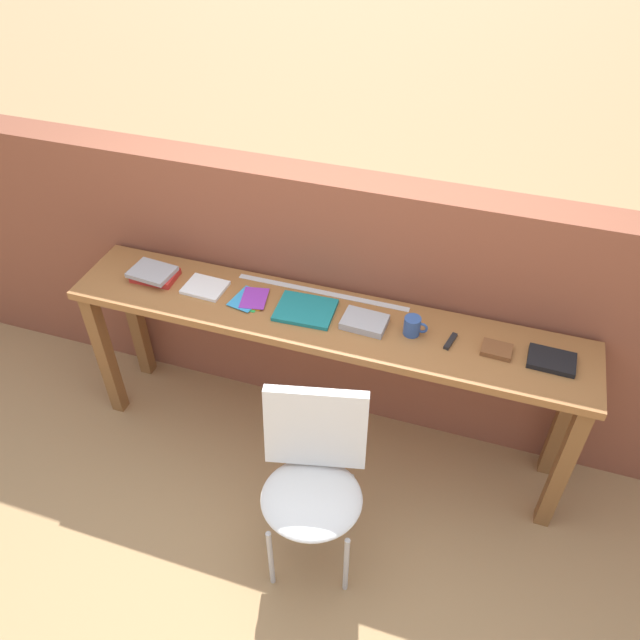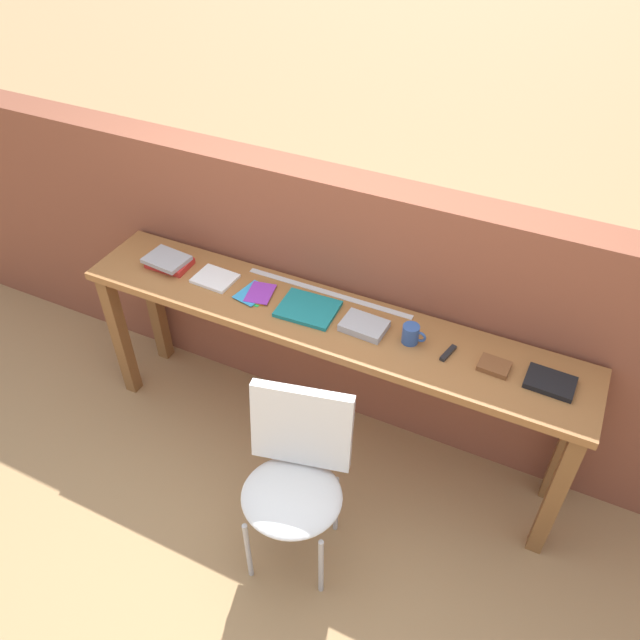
{
  "view_description": "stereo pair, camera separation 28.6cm",
  "coord_description": "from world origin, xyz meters",
  "px_view_note": "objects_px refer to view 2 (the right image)",
  "views": [
    {
      "loc": [
        0.67,
        -1.81,
        2.78
      ],
      "look_at": [
        0.0,
        0.25,
        0.9
      ],
      "focal_mm": 35.0,
      "sensor_mm": 36.0,
      "label": 1
    },
    {
      "loc": [
        0.93,
        -1.7,
        2.78
      ],
      "look_at": [
        0.0,
        0.25,
        0.9
      ],
      "focal_mm": 35.0,
      "sensor_mm": 36.0,
      "label": 2
    }
  ],
  "objects_px": {
    "magazine_cycling": "(215,278)",
    "book_open_centre": "(308,309)",
    "multitool_folded": "(448,353)",
    "leather_journal_brown": "(494,366)",
    "mug": "(411,334)",
    "chair_white_moulded": "(295,473)",
    "book_stack_leftmost": "(168,261)",
    "book_repair_rightmost": "(550,382)",
    "pamphlet_pile_colourful": "(257,293)"
  },
  "relations": [
    {
      "from": "magazine_cycling",
      "to": "book_open_centre",
      "type": "distance_m",
      "value": 0.53
    },
    {
      "from": "multitool_folded",
      "to": "leather_journal_brown",
      "type": "distance_m",
      "value": 0.2
    },
    {
      "from": "multitool_folded",
      "to": "mug",
      "type": "bearing_deg",
      "value": 178.07
    },
    {
      "from": "chair_white_moulded",
      "to": "leather_journal_brown",
      "type": "bearing_deg",
      "value": 43.97
    },
    {
      "from": "book_stack_leftmost",
      "to": "book_repair_rightmost",
      "type": "relative_size",
      "value": 1.16
    },
    {
      "from": "chair_white_moulded",
      "to": "multitool_folded",
      "type": "bearing_deg",
      "value": 54.38
    },
    {
      "from": "book_stack_leftmost",
      "to": "leather_journal_brown",
      "type": "xyz_separation_m",
      "value": [
        1.69,
        -0.01,
        -0.02
      ]
    },
    {
      "from": "book_open_centre",
      "to": "multitool_folded",
      "type": "height_order",
      "value": "book_open_centre"
    },
    {
      "from": "mug",
      "to": "leather_journal_brown",
      "type": "relative_size",
      "value": 0.85
    },
    {
      "from": "chair_white_moulded",
      "to": "book_open_centre",
      "type": "distance_m",
      "value": 0.76
    },
    {
      "from": "mug",
      "to": "multitool_folded",
      "type": "relative_size",
      "value": 1.0
    },
    {
      "from": "book_stack_leftmost",
      "to": "book_repair_rightmost",
      "type": "distance_m",
      "value": 1.92
    },
    {
      "from": "book_stack_leftmost",
      "to": "book_repair_rightmost",
      "type": "height_order",
      "value": "book_stack_leftmost"
    },
    {
      "from": "book_stack_leftmost",
      "to": "pamphlet_pile_colourful",
      "type": "xyz_separation_m",
      "value": [
        0.53,
        -0.01,
        -0.02
      ]
    },
    {
      "from": "magazine_cycling",
      "to": "book_stack_leftmost",
      "type": "bearing_deg",
      "value": -176.95
    },
    {
      "from": "chair_white_moulded",
      "to": "book_repair_rightmost",
      "type": "distance_m",
      "value": 1.14
    },
    {
      "from": "mug",
      "to": "multitool_folded",
      "type": "bearing_deg",
      "value": -1.93
    },
    {
      "from": "pamphlet_pile_colourful",
      "to": "leather_journal_brown",
      "type": "relative_size",
      "value": 1.53
    },
    {
      "from": "magazine_cycling",
      "to": "pamphlet_pile_colourful",
      "type": "bearing_deg",
      "value": 0.1
    },
    {
      "from": "magazine_cycling",
      "to": "book_repair_rightmost",
      "type": "height_order",
      "value": "book_repair_rightmost"
    },
    {
      "from": "chair_white_moulded",
      "to": "mug",
      "type": "xyz_separation_m",
      "value": [
        0.27,
        0.62,
        0.4
      ]
    },
    {
      "from": "chair_white_moulded",
      "to": "magazine_cycling",
      "type": "relative_size",
      "value": 4.46
    },
    {
      "from": "book_repair_rightmost",
      "to": "mug",
      "type": "bearing_deg",
      "value": -177.76
    },
    {
      "from": "chair_white_moulded",
      "to": "magazine_cycling",
      "type": "bearing_deg",
      "value": 140.6
    },
    {
      "from": "chair_white_moulded",
      "to": "leather_journal_brown",
      "type": "distance_m",
      "value": 0.96
    },
    {
      "from": "chair_white_moulded",
      "to": "book_open_centre",
      "type": "xyz_separation_m",
      "value": [
        -0.24,
        0.62,
        0.36
      ]
    },
    {
      "from": "mug",
      "to": "book_stack_leftmost",
      "type": "bearing_deg",
      "value": 179.68
    },
    {
      "from": "book_open_centre",
      "to": "mug",
      "type": "bearing_deg",
      "value": -2.12
    },
    {
      "from": "book_open_centre",
      "to": "book_repair_rightmost",
      "type": "height_order",
      "value": "book_repair_rightmost"
    },
    {
      "from": "magazine_cycling",
      "to": "multitool_folded",
      "type": "distance_m",
      "value": 1.21
    },
    {
      "from": "pamphlet_pile_colourful",
      "to": "book_repair_rightmost",
      "type": "bearing_deg",
      "value": 0.23
    },
    {
      "from": "pamphlet_pile_colourful",
      "to": "book_stack_leftmost",
      "type": "bearing_deg",
      "value": 178.92
    },
    {
      "from": "leather_journal_brown",
      "to": "magazine_cycling",
      "type": "bearing_deg",
      "value": -177.71
    },
    {
      "from": "book_stack_leftmost",
      "to": "book_open_centre",
      "type": "relative_size",
      "value": 0.85
    },
    {
      "from": "pamphlet_pile_colourful",
      "to": "leather_journal_brown",
      "type": "bearing_deg",
      "value": -0.01
    },
    {
      "from": "book_stack_leftmost",
      "to": "magazine_cycling",
      "type": "distance_m",
      "value": 0.28
    },
    {
      "from": "book_stack_leftmost",
      "to": "pamphlet_pile_colourful",
      "type": "distance_m",
      "value": 0.53
    },
    {
      "from": "chair_white_moulded",
      "to": "multitool_folded",
      "type": "height_order",
      "value": "multitool_folded"
    },
    {
      "from": "book_stack_leftmost",
      "to": "mug",
      "type": "height_order",
      "value": "mug"
    },
    {
      "from": "book_repair_rightmost",
      "to": "leather_journal_brown",
      "type": "bearing_deg",
      "value": -176.62
    },
    {
      "from": "magazine_cycling",
      "to": "book_repair_rightmost",
      "type": "bearing_deg",
      "value": 2.53
    },
    {
      "from": "chair_white_moulded",
      "to": "pamphlet_pile_colourful",
      "type": "relative_size",
      "value": 4.48
    },
    {
      "from": "book_repair_rightmost",
      "to": "multitool_folded",
      "type": "bearing_deg",
      "value": -176.86
    },
    {
      "from": "multitool_folded",
      "to": "leather_journal_brown",
      "type": "xyz_separation_m",
      "value": [
        0.2,
        0.0,
        0.0
      ]
    },
    {
      "from": "magazine_cycling",
      "to": "leather_journal_brown",
      "type": "bearing_deg",
      "value": 2.27
    },
    {
      "from": "book_repair_rightmost",
      "to": "pamphlet_pile_colourful",
      "type": "bearing_deg",
      "value": -177.82
    },
    {
      "from": "book_stack_leftmost",
      "to": "leather_journal_brown",
      "type": "distance_m",
      "value": 1.69
    },
    {
      "from": "magazine_cycling",
      "to": "book_open_centre",
      "type": "height_order",
      "value": "book_open_centre"
    },
    {
      "from": "book_stack_leftmost",
      "to": "magazine_cycling",
      "type": "relative_size",
      "value": 1.15
    },
    {
      "from": "multitool_folded",
      "to": "magazine_cycling",
      "type": "bearing_deg",
      "value": 179.3
    }
  ]
}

